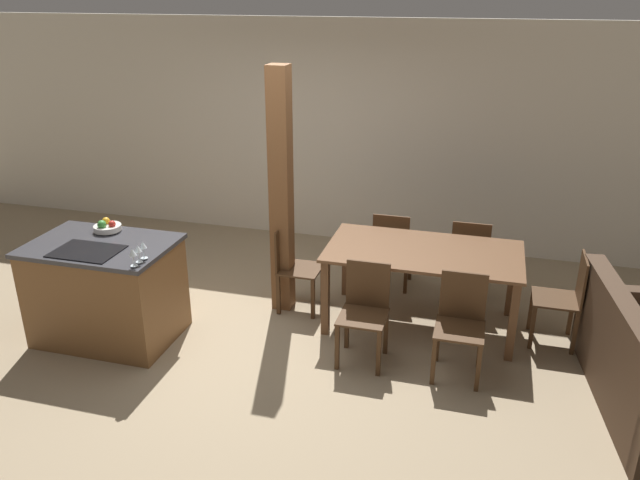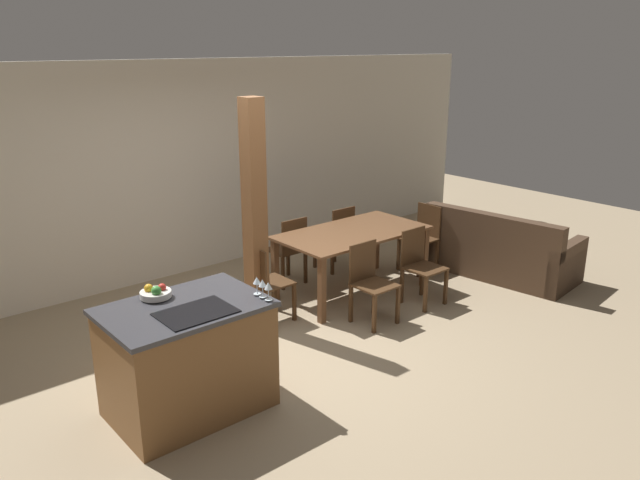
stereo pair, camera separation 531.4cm
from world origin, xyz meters
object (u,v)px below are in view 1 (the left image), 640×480
(timber_post, at_px, (281,194))
(wine_glass_far, at_px, (143,246))
(dining_chair_near_left, at_px, (365,310))
(dining_chair_head_end, at_px, (294,266))
(dining_chair_far_right, at_px, (469,256))
(dining_chair_near_right, at_px, (460,323))
(fruit_bowl, at_px, (107,227))
(wine_glass_middle, at_px, (138,249))
(kitchen_island, at_px, (107,290))
(dining_chair_foot_end, at_px, (564,297))
(dining_chair_far_left, at_px, (392,248))
(wine_glass_near, at_px, (133,253))
(dining_table, at_px, (423,260))

(timber_post, bearing_deg, wine_glass_far, -124.20)
(dining_chair_near_left, height_order, dining_chair_head_end, same)
(dining_chair_far_right, height_order, timber_post, timber_post)
(dining_chair_near_left, height_order, dining_chair_near_right, same)
(fruit_bowl, relative_size, dining_chair_head_end, 0.29)
(fruit_bowl, bearing_deg, wine_glass_middle, -40.21)
(wine_glass_middle, bearing_deg, wine_glass_far, 90.00)
(kitchen_island, height_order, dining_chair_foot_end, kitchen_island)
(wine_glass_middle, bearing_deg, dining_chair_far_left, 48.01)
(wine_glass_middle, relative_size, dining_chair_head_end, 0.17)
(wine_glass_middle, bearing_deg, kitchen_island, 153.27)
(wine_glass_near, xyz_separation_m, dining_chair_near_right, (2.58, 0.63, -0.59))
(wine_glass_middle, height_order, dining_table, wine_glass_middle)
(dining_chair_far_left, bearing_deg, wine_glass_near, 49.12)
(wine_glass_far, xyz_separation_m, dining_chair_head_end, (0.91, 1.18, -0.59))
(kitchen_island, relative_size, wine_glass_middle, 8.37)
(wine_glass_near, relative_size, dining_chair_far_right, 0.17)
(fruit_bowl, height_order, dining_table, fruit_bowl)
(wine_glass_near, distance_m, dining_chair_near_left, 1.97)
(dining_chair_near_right, height_order, dining_chair_far_left, same)
(kitchen_island, xyz_separation_m, dining_chair_far_right, (3.13, 1.69, -0.01))
(wine_glass_middle, relative_size, dining_chair_near_left, 0.17)
(dining_chair_near_left, bearing_deg, kitchen_island, -173.36)
(dining_chair_foot_end, bearing_deg, fruit_bowl, -80.19)
(dining_chair_near_left, distance_m, dining_chair_near_right, 0.80)
(timber_post, bearing_deg, dining_chair_far_left, 36.27)
(fruit_bowl, distance_m, dining_chair_near_left, 2.48)
(wine_glass_near, bearing_deg, kitchen_island, 147.20)
(fruit_bowl, distance_m, wine_glass_near, 0.91)
(dining_chair_far_left, bearing_deg, timber_post, 36.27)
(dining_chair_near_right, distance_m, dining_chair_far_left, 1.63)
(dining_table, relative_size, dining_chair_head_end, 2.07)
(wine_glass_near, bearing_deg, wine_glass_far, 90.00)
(wine_glass_middle, relative_size, dining_table, 0.08)
(dining_chair_near_right, relative_size, dining_chair_head_end, 1.00)
(kitchen_island, xyz_separation_m, dining_chair_foot_end, (4.00, 0.98, -0.01))
(wine_glass_far, distance_m, timber_post, 1.43)
(wine_glass_near, distance_m, timber_post, 1.56)
(dining_chair_head_end, bearing_deg, timber_post, 92.25)
(fruit_bowl, xyz_separation_m, dining_chair_near_right, (3.23, -0.00, -0.52))
(timber_post, bearing_deg, fruit_bowl, -154.21)
(wine_glass_near, height_order, dining_chair_near_left, wine_glass_near)
(wine_glass_near, relative_size, dining_table, 0.08)
(wine_glass_far, distance_m, dining_chair_far_right, 3.25)
(wine_glass_middle, height_order, dining_chair_near_left, wine_glass_middle)
(dining_chair_far_right, bearing_deg, timber_post, 21.90)
(kitchen_island, height_order, dining_chair_near_left, kitchen_island)
(dining_chair_head_end, bearing_deg, wine_glass_middle, 144.12)
(dining_chair_near_left, xyz_separation_m, dining_chair_far_left, (-0.00, 1.42, 0.00))
(wine_glass_middle, xyz_separation_m, wine_glass_far, (0.00, 0.08, 0.00))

